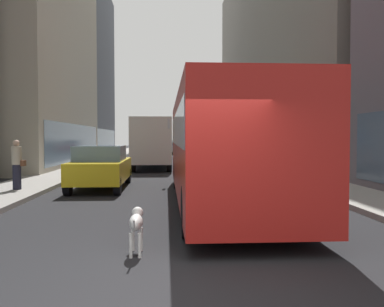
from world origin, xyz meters
The scene contains 13 objects.
ground_plane centered at (0.00, 35.00, 0.00)m, with size 120.00×120.00×0.00m, color #232326.
sidewalk_left centered at (-5.70, 35.00, 0.07)m, with size 2.40×110.00×0.15m, color #9E9991.
sidewalk_right centered at (5.70, 35.00, 0.07)m, with size 2.40×110.00×0.15m, color #ADA89E.
building_left_far centered at (-11.90, 40.58, 9.25)m, with size 10.07×14.96×18.51m.
building_right_far centered at (11.90, 44.07, 10.15)m, with size 8.99×15.53×20.31m.
transit_bus centered at (1.20, 6.90, 1.78)m, with size 2.78×11.53×3.05m.
car_white_van centered at (2.80, 19.44, 0.82)m, with size 1.81×4.32×1.62m.
car_yellow_taxi centered at (-2.80, 10.52, 0.82)m, with size 1.85×4.55×1.62m.
car_silver_sedan centered at (1.20, 42.22, 0.82)m, with size 1.88×3.99×1.62m.
car_red_coupe centered at (-1.20, 43.83, 0.82)m, with size 1.72×4.68×1.62m.
box_truck centered at (-1.20, 20.61, 1.67)m, with size 2.30×7.50×3.05m.
dalmatian_dog centered at (-0.86, 1.75, 0.51)m, with size 0.22×0.96×0.72m.
pedestrian_with_handbag centered at (-5.44, 9.28, 1.01)m, with size 0.45×0.34×1.69m.
Camera 1 is at (-0.37, -5.06, 1.92)m, focal length 38.53 mm.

